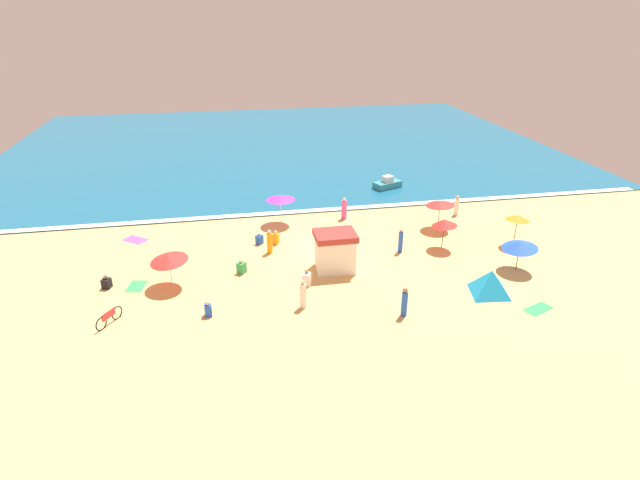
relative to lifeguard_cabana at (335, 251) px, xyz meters
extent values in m
plane|color=#E5B26B|center=(0.15, 3.48, -1.25)|extent=(60.00, 60.00, 0.00)
cube|color=#196084|center=(0.15, 31.48, -1.20)|extent=(60.00, 44.00, 0.10)
cube|color=white|center=(0.15, 9.78, -1.15)|extent=(57.00, 0.70, 0.01)
cube|color=white|center=(0.00, 0.00, -0.21)|extent=(2.37, 1.93, 2.09)
cube|color=#A5332D|center=(0.00, 0.00, 1.02)|extent=(2.46, 1.96, 0.37)
cylinder|color=silver|center=(-9.63, -0.23, -0.31)|extent=(0.05, 0.05, 1.88)
cone|color=red|center=(-9.63, -0.23, 0.51)|extent=(3.00, 3.00, 0.56)
cylinder|color=#4C3823|center=(12.59, 1.24, -0.20)|extent=(0.05, 0.05, 2.11)
cone|color=orange|center=(12.59, 1.24, 0.73)|extent=(2.21, 2.20, 0.45)
cylinder|color=#4C3823|center=(8.67, 4.84, -0.22)|extent=(0.05, 0.05, 2.06)
cone|color=red|center=(8.67, 4.84, 0.69)|extent=(2.66, 2.65, 0.47)
cylinder|color=silver|center=(-2.36, 7.85, -0.17)|extent=(0.05, 0.05, 2.17)
cone|color=#B733C6|center=(-2.36, 7.85, 0.79)|extent=(2.62, 2.63, 0.40)
cylinder|color=#4C3823|center=(7.63, 1.65, -0.24)|extent=(0.05, 0.05, 2.02)
cone|color=red|center=(7.63, 1.65, 0.58)|extent=(2.20, 2.18, 0.63)
cylinder|color=#4C3823|center=(10.87, -2.08, -0.33)|extent=(0.05, 0.05, 1.85)
cone|color=blue|center=(10.87, -2.08, 0.42)|extent=(2.64, 2.61, 0.70)
pyramid|color=#1999D8|center=(7.92, -4.35, -0.55)|extent=(2.89, 2.84, 1.40)
torus|color=black|center=(-12.15, -3.20, -0.92)|extent=(0.44, 0.64, 0.72)
torus|color=black|center=(-12.76, -4.12, -0.92)|extent=(0.44, 0.64, 0.72)
cube|color=red|center=(-12.45, -3.66, -0.70)|extent=(0.53, 0.77, 0.36)
cylinder|color=orange|center=(-3.66, 3.07, -0.57)|extent=(0.50, 0.50, 1.37)
sphere|color=beige|center=(-3.66, 3.07, 0.24)|extent=(0.26, 0.26, 0.26)
cylinder|color=white|center=(11.09, 7.09, -0.60)|extent=(0.39, 0.39, 1.31)
sphere|color=#DBA884|center=(11.09, 7.09, 0.18)|extent=(0.27, 0.27, 0.27)
cylinder|color=blue|center=(2.44, -5.67, -0.56)|extent=(0.42, 0.42, 1.39)
sphere|color=#9E6B47|center=(2.44, -5.67, 0.25)|extent=(0.26, 0.26, 0.26)
cube|color=black|center=(-13.27, 0.23, -0.97)|extent=(0.57, 0.57, 0.57)
sphere|color=brown|center=(-13.27, 0.23, -0.57)|extent=(0.25, 0.25, 0.25)
cube|color=green|center=(-5.62, 0.62, -0.91)|extent=(0.64, 0.64, 0.69)
sphere|color=beige|center=(-5.62, 0.62, -0.46)|extent=(0.24, 0.24, 0.24)
cylinder|color=#D84CA5|center=(2.41, 7.91, -0.53)|extent=(0.56, 0.56, 1.44)
sphere|color=beige|center=(2.41, 7.91, 0.30)|extent=(0.25, 0.25, 0.25)
cube|color=orange|center=(-3.13, 4.41, -0.89)|extent=(0.51, 0.51, 0.73)
sphere|color=beige|center=(-3.13, 4.41, -0.42)|extent=(0.23, 0.23, 0.23)
cube|color=blue|center=(-4.23, 4.58, -0.94)|extent=(0.57, 0.57, 0.63)
sphere|color=beige|center=(-4.23, 4.58, -0.52)|extent=(0.22, 0.22, 0.22)
cylinder|color=blue|center=(4.71, 1.62, -0.54)|extent=(0.43, 0.43, 1.43)
sphere|color=#DBA884|center=(4.71, 1.62, 0.27)|extent=(0.22, 0.22, 0.22)
cylinder|color=white|center=(-2.58, -3.91, -0.54)|extent=(0.48, 0.48, 1.42)
sphere|color=beige|center=(-2.58, -3.91, 0.27)|extent=(0.23, 0.23, 0.23)
cube|color=white|center=(-2.00, -1.55, -0.88)|extent=(0.62, 0.62, 0.75)
sphere|color=#9E6B47|center=(-2.00, -1.55, -0.41)|extent=(0.20, 0.20, 0.20)
cube|color=blue|center=(-7.55, -3.81, -0.92)|extent=(0.37, 0.37, 0.66)
sphere|color=beige|center=(-7.55, -3.81, -0.48)|extent=(0.26, 0.26, 0.26)
cube|color=green|center=(9.69, -6.42, -1.25)|extent=(1.84, 1.37, 0.01)
cube|color=green|center=(-11.66, 0.08, -1.25)|extent=(1.22, 1.57, 0.01)
cube|color=#D84CA5|center=(-12.61, 6.82, -1.25)|extent=(1.91, 1.81, 0.01)
cube|color=teal|center=(7.75, 14.03, -0.87)|extent=(2.70, 1.99, 0.56)
cube|color=silver|center=(7.75, 14.03, -0.34)|extent=(1.05, 0.97, 0.51)
camera|label=1|loc=(-6.06, -27.16, 13.45)|focal=28.83mm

